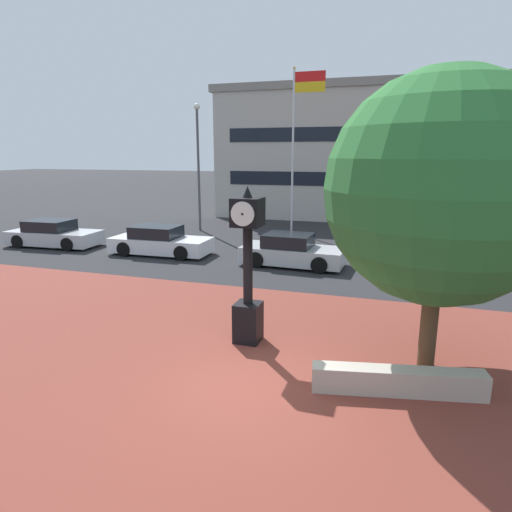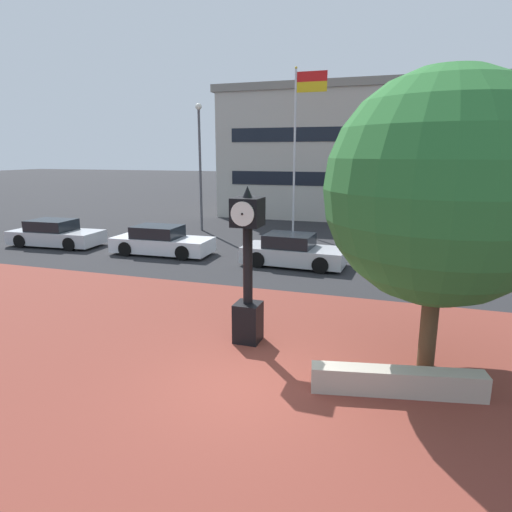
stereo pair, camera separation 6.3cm
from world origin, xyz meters
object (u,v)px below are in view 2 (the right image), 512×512
(plaza_tree, at_px, (454,195))
(car_street_near, at_px, (55,234))
(flagpole_primary, at_px, (299,136))
(car_street_mid, at_px, (293,252))
(civic_building, at_px, (399,153))
(street_lamp_post, at_px, (200,155))
(car_street_distant, at_px, (161,242))
(street_clock, at_px, (248,271))

(plaza_tree, bearing_deg, car_street_near, 155.49)
(car_street_near, height_order, flagpole_primary, flagpole_primary)
(car_street_mid, bearing_deg, civic_building, 171.23)
(car_street_mid, distance_m, street_lamp_post, 10.34)
(flagpole_primary, distance_m, street_lamp_post, 5.68)
(flagpole_primary, bearing_deg, car_street_mid, -78.36)
(car_street_distant, bearing_deg, civic_building, 150.40)
(street_clock, height_order, flagpole_primary, flagpole_primary)
(car_street_distant, relative_size, street_lamp_post, 0.63)
(flagpole_primary, relative_size, street_lamp_post, 1.25)
(plaza_tree, xyz_separation_m, flagpole_primary, (-6.53, 15.10, 1.75))
(car_street_mid, xyz_separation_m, civic_building, (3.71, 18.27, 3.91))
(civic_building, bearing_deg, flagpole_primary, -116.40)
(car_street_mid, bearing_deg, street_clock, 7.87)
(street_clock, xyz_separation_m, street_lamp_post, (-7.73, 14.13, 2.58))
(flagpole_primary, bearing_deg, car_street_near, -144.65)
(plaza_tree, xyz_separation_m, street_lamp_post, (-12.00, 14.03, 0.69))
(car_street_near, relative_size, civic_building, 0.18)
(car_street_mid, height_order, street_lamp_post, street_lamp_post)
(car_street_near, relative_size, car_street_mid, 1.09)
(car_street_distant, height_order, civic_building, civic_building)
(plaza_tree, height_order, car_street_mid, plaza_tree)
(car_street_mid, distance_m, civic_building, 19.05)
(civic_building, relative_size, street_lamp_post, 3.44)
(car_street_near, height_order, civic_building, civic_building)
(street_clock, bearing_deg, street_lamp_post, 119.26)
(car_street_distant, xyz_separation_m, civic_building, (9.80, 18.06, 3.91))
(street_clock, height_order, civic_building, civic_building)
(car_street_near, relative_size, car_street_distant, 1.01)
(flagpole_primary, bearing_deg, plaza_tree, -66.63)
(street_clock, height_order, car_street_distant, street_clock)
(car_street_near, distance_m, car_street_distant, 5.88)
(street_clock, bearing_deg, plaza_tree, 1.88)
(flagpole_primary, bearing_deg, street_clock, -81.55)
(plaza_tree, xyz_separation_m, car_street_near, (-16.93, 7.72, -3.07))
(street_clock, distance_m, plaza_tree, 4.67)
(street_clock, height_order, car_street_mid, street_clock)
(street_clock, distance_m, civic_building, 26.16)
(plaza_tree, xyz_separation_m, civic_building, (-1.25, 25.74, 0.84))
(plaza_tree, distance_m, street_lamp_post, 18.48)
(car_street_near, distance_m, car_street_mid, 11.98)
(street_lamp_post, bearing_deg, plaza_tree, -49.45)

